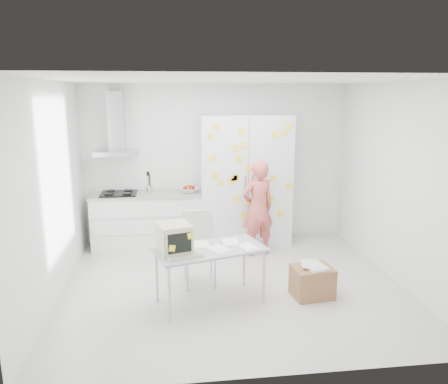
{
  "coord_description": "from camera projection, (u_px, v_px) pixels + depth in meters",
  "views": [
    {
      "loc": [
        -0.8,
        -5.45,
        2.54
      ],
      "look_at": [
        -0.03,
        0.73,
        1.13
      ],
      "focal_mm": 35.0,
      "sensor_mm": 36.0,
      "label": 1
    }
  ],
  "objects": [
    {
      "name": "counter_run",
      "position": [
        148.0,
        219.0,
        7.33
      ],
      "size": [
        1.84,
        0.63,
        1.28
      ],
      "color": "white",
      "rests_on": "ground"
    },
    {
      "name": "desk",
      "position": [
        188.0,
        244.0,
        5.18
      ],
      "size": [
        1.44,
        1.0,
        1.04
      ],
      "rotation": [
        0.0,
        0.0,
        0.29
      ],
      "color": "#A3A7AE",
      "rests_on": "ground"
    },
    {
      "name": "tall_cabinet",
      "position": [
        245.0,
        181.0,
        7.36
      ],
      "size": [
        1.5,
        0.68,
        2.2
      ],
      "color": "silver",
      "rests_on": "ground"
    },
    {
      "name": "cardboard_box",
      "position": [
        312.0,
        281.0,
        5.55
      ],
      "size": [
        0.53,
        0.44,
        0.43
      ],
      "rotation": [
        0.0,
        0.0,
        0.11
      ],
      "color": "olive",
      "rests_on": "ground"
    },
    {
      "name": "ceiling",
      "position": [
        234.0,
        80.0,
        5.33
      ],
      "size": [
        4.5,
        4.0,
        0.02
      ],
      "primitive_type": "cube",
      "color": "white",
      "rests_on": "walls"
    },
    {
      "name": "walls",
      "position": [
        226.0,
        177.0,
        6.33
      ],
      "size": [
        4.52,
        4.01,
        2.7
      ],
      "color": "white",
      "rests_on": "ground"
    },
    {
      "name": "chair",
      "position": [
        199.0,
        243.0,
        5.89
      ],
      "size": [
        0.47,
        0.47,
        0.99
      ],
      "rotation": [
        0.0,
        0.0,
        0.04
      ],
      "color": "silver",
      "rests_on": "ground"
    },
    {
      "name": "floor",
      "position": [
        233.0,
        285.0,
        5.93
      ],
      "size": [
        4.5,
        4.0,
        0.02
      ],
      "primitive_type": "cube",
      "color": "silver",
      "rests_on": "ground"
    },
    {
      "name": "range_hood",
      "position": [
        116.0,
        130.0,
        7.07
      ],
      "size": [
        0.7,
        0.48,
        1.01
      ],
      "color": "silver",
      "rests_on": "walls"
    },
    {
      "name": "person",
      "position": [
        258.0,
        208.0,
        6.89
      ],
      "size": [
        0.64,
        0.51,
        1.53
      ],
      "primitive_type": "imported",
      "rotation": [
        0.0,
        0.0,
        3.44
      ],
      "color": "#CB574F",
      "rests_on": "ground"
    }
  ]
}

